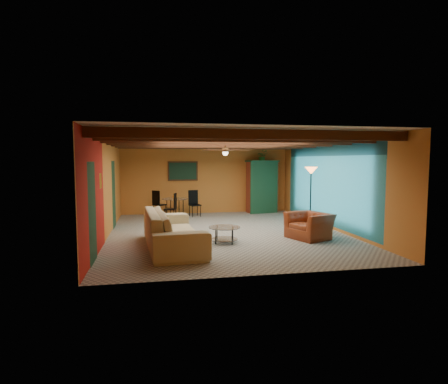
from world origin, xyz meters
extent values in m
cube|color=gray|center=(0.00, 0.00, 0.00)|extent=(6.50, 8.00, 0.01)
cube|color=silver|center=(0.00, 0.00, 2.70)|extent=(6.50, 8.00, 0.01)
cube|color=#BF6E2C|center=(0.00, 4.00, 1.35)|extent=(6.50, 0.02, 2.70)
cube|color=#A91B13|center=(-3.25, 0.00, 1.35)|extent=(0.02, 8.00, 2.70)
cube|color=teal|center=(3.25, 0.00, 1.35)|extent=(0.02, 8.00, 2.70)
imported|color=tan|center=(-1.58, -1.59, 0.44)|extent=(1.42, 3.11, 0.88)
imported|color=maroon|center=(2.04, -1.23, 0.34)|extent=(1.24, 1.32, 0.68)
cube|color=maroon|center=(2.20, 3.70, 1.00)|extent=(1.23, 0.77, 2.00)
cube|color=black|center=(-0.90, 3.96, 1.65)|extent=(1.05, 0.03, 0.65)
imported|color=#26661E|center=(2.20, 3.70, 2.23)|extent=(0.47, 0.43, 0.45)
imported|color=orange|center=(-1.27, 2.94, 1.06)|extent=(0.18, 0.18, 0.18)
camera|label=1|loc=(-1.99, -10.26, 2.09)|focal=29.47mm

